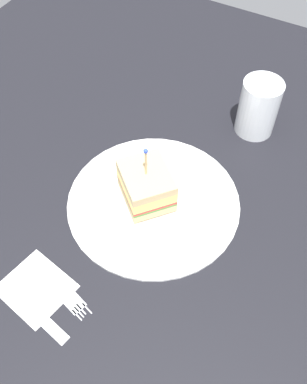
# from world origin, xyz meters

# --- Properties ---
(ground_plane) EXTENTS (1.19, 1.19, 0.02)m
(ground_plane) POSITION_xyz_m (0.00, 0.00, -0.01)
(ground_plane) COLOR black
(plate) EXTENTS (0.27, 0.27, 0.01)m
(plate) POSITION_xyz_m (0.00, 0.00, 0.00)
(plate) COLOR white
(plate) RESTS_ON ground_plane
(sandwich_half_center) EXTENTS (0.11, 0.11, 0.11)m
(sandwich_half_center) POSITION_xyz_m (-0.01, -0.00, 0.04)
(sandwich_half_center) COLOR tan
(sandwich_half_center) RESTS_ON plate
(drink_glass) EXTENTS (0.07, 0.07, 0.10)m
(drink_glass) POSITION_xyz_m (0.08, 0.23, 0.05)
(drink_glass) COLOR silver
(drink_glass) RESTS_ON ground_plane
(napkin) EXTENTS (0.11, 0.10, 0.00)m
(napkin) POSITION_xyz_m (-0.07, -0.21, 0.00)
(napkin) COLOR white
(napkin) RESTS_ON ground_plane
(fork) EXTENTS (0.12, 0.04, 0.00)m
(fork) POSITION_xyz_m (-0.03, -0.19, 0.00)
(fork) COLOR silver
(fork) RESTS_ON ground_plane
(knife) EXTENTS (0.12, 0.04, 0.00)m
(knife) POSITION_xyz_m (-0.05, -0.24, 0.00)
(knife) COLOR silver
(knife) RESTS_ON ground_plane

